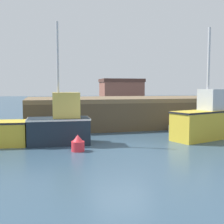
{
  "coord_description": "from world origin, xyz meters",
  "views": [
    {
      "loc": [
        -3.31,
        -11.47,
        2.63
      ],
      "look_at": [
        0.76,
        4.87,
        1.17
      ],
      "focal_mm": 45.06,
      "sensor_mm": 36.0,
      "label": 1
    }
  ],
  "objects_px": {
    "rowboat": "(181,129)",
    "mooring_buoy_foreground": "(78,144)",
    "fishing_boat_near_right": "(60,124)",
    "fishing_boat_mid": "(208,120)"
  },
  "relations": [
    {
      "from": "rowboat",
      "to": "fishing_boat_mid",
      "type": "bearing_deg",
      "value": -81.66
    },
    {
      "from": "fishing_boat_near_right",
      "to": "fishing_boat_mid",
      "type": "xyz_separation_m",
      "value": [
        7.47,
        -0.42,
        0.06
      ]
    },
    {
      "from": "fishing_boat_mid",
      "to": "rowboat",
      "type": "xyz_separation_m",
      "value": [
        -0.32,
        2.21,
        -0.78
      ]
    },
    {
      "from": "mooring_buoy_foreground",
      "to": "rowboat",
      "type": "bearing_deg",
      "value": 27.99
    },
    {
      "from": "fishing_boat_near_right",
      "to": "mooring_buoy_foreground",
      "type": "relative_size",
      "value": 8.16
    },
    {
      "from": "fishing_boat_mid",
      "to": "fishing_boat_near_right",
      "type": "bearing_deg",
      "value": 176.76
    },
    {
      "from": "rowboat",
      "to": "mooring_buoy_foreground",
      "type": "xyz_separation_m",
      "value": [
        -6.55,
        -3.48,
        0.1
      ]
    },
    {
      "from": "fishing_boat_mid",
      "to": "rowboat",
      "type": "distance_m",
      "value": 2.36
    },
    {
      "from": "fishing_boat_near_right",
      "to": "rowboat",
      "type": "xyz_separation_m",
      "value": [
        7.15,
        1.78,
        -0.72
      ]
    },
    {
      "from": "fishing_boat_near_right",
      "to": "fishing_boat_mid",
      "type": "height_order",
      "value": "fishing_boat_mid"
    }
  ]
}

